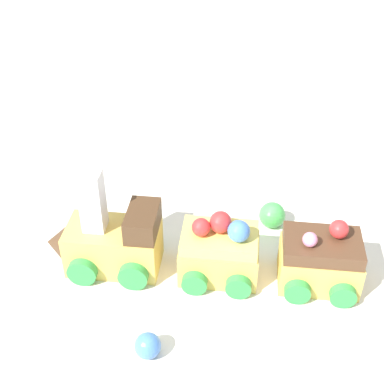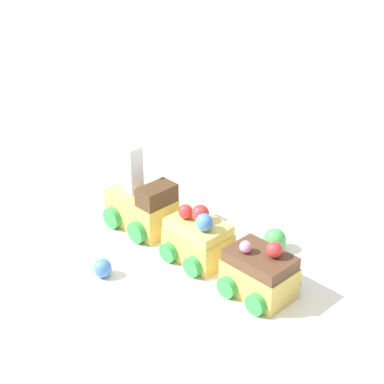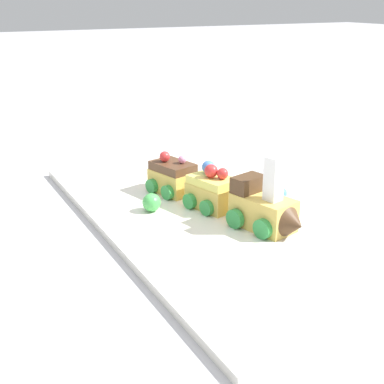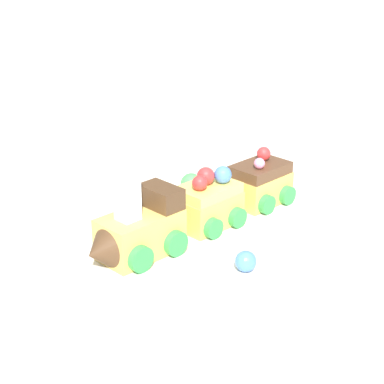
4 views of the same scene
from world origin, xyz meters
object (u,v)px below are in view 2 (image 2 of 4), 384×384
cake_car_chocolate (260,274)px  gumball_blue (104,269)px  cake_train_locomotive (138,204)px  gumball_green (275,240)px  cake_car_lemon (198,239)px

cake_car_chocolate → gumball_blue: bearing=36.3°
cake_train_locomotive → gumball_green: 0.19m
cake_car_lemon → cake_car_chocolate: cake_car_lemon is taller
cake_train_locomotive → gumball_green: (-0.14, -0.12, -0.02)m
gumball_green → cake_car_chocolate: bearing=132.8°
gumball_blue → cake_car_chocolate: bearing=-129.4°
cake_car_chocolate → gumball_green: cake_car_chocolate is taller
cake_car_chocolate → cake_car_lemon: bearing=0.2°
cake_car_chocolate → gumball_blue: size_ratio=3.78×
cake_car_lemon → gumball_green: (-0.03, -0.09, -0.01)m
cake_car_chocolate → gumball_blue: 0.18m
cake_car_chocolate → gumball_green: bearing=-61.5°
cake_car_lemon → cake_car_chocolate: (-0.10, -0.02, -0.00)m
gumball_blue → cake_car_lemon: bearing=-100.3°
cake_car_lemon → cake_train_locomotive: bearing=-0.1°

